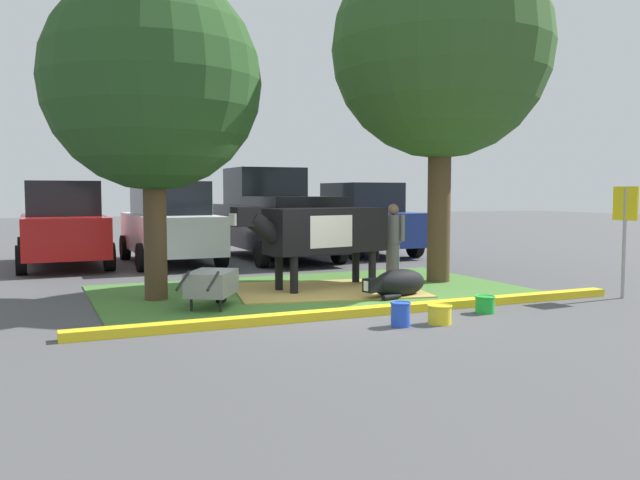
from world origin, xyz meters
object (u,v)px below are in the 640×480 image
object	(u,v)px
shade_tree_left	(152,83)
sedan_blue	(361,220)
wheelbarrow	(212,284)
bucket_blue	(400,314)
sedan_red	(63,225)
bucket_green	(485,304)
person_handler	(393,241)
pickup_truck_black	(275,217)
calf_lying	(398,284)
shade_tree_right	(441,49)
parking_sign	(625,220)
hatchback_white	(170,224)
bucket_yellow	(440,314)
cow_holstein	(322,231)

from	to	relation	value
shade_tree_left	sedan_blue	xyz separation A→B (m)	(6.76, 5.76, -2.52)
wheelbarrow	bucket_blue	distance (m)	2.99
sedan_red	sedan_blue	size ratio (longest dim) A/B	1.00
bucket_green	person_handler	bearing A→B (deg)	83.40
pickup_truck_black	calf_lying	bearing A→B (deg)	-92.80
shade_tree_left	sedan_blue	world-z (taller)	shade_tree_left
shade_tree_right	person_handler	distance (m)	3.78
parking_sign	hatchback_white	world-z (taller)	hatchback_white
person_handler	bucket_green	size ratio (longest dim) A/B	5.12
calf_lying	parking_sign	distance (m)	3.90
wheelbarrow	bucket_yellow	xyz separation A→B (m)	(2.50, -2.35, -0.25)
person_handler	bucket_green	bearing A→B (deg)	-96.60
sedan_red	pickup_truck_black	bearing A→B (deg)	-4.06
parking_sign	hatchback_white	distance (m)	10.24
shade_tree_right	bucket_blue	xyz separation A→B (m)	(-2.87, -3.36, -4.32)
cow_holstein	pickup_truck_black	bearing A→B (deg)	78.34
parking_sign	pickup_truck_black	distance (m)	9.00
cow_holstein	parking_sign	bearing A→B (deg)	-33.84
person_handler	sedan_blue	distance (m)	5.92
bucket_green	pickup_truck_black	size ratio (longest dim) A/B	0.06
calf_lying	sedan_blue	xyz separation A→B (m)	(3.01, 7.11, 0.75)
cow_holstein	sedan_blue	world-z (taller)	sedan_blue
parking_sign	bucket_blue	distance (m)	4.75
bucket_blue	bucket_green	xyz separation A→B (m)	(1.63, 0.33, -0.04)
bucket_blue	bucket_yellow	bearing A→B (deg)	-7.33
person_handler	wheelbarrow	bearing A→B (deg)	-160.79
person_handler	sedan_red	bearing A→B (deg)	135.27
shade_tree_right	sedan_red	world-z (taller)	shade_tree_right
person_handler	parking_sign	world-z (taller)	parking_sign
cow_holstein	bucket_blue	bearing A→B (deg)	-96.07
shade_tree_left	bucket_blue	distance (m)	5.41
shade_tree_right	wheelbarrow	world-z (taller)	shade_tree_right
bucket_green	sedan_red	size ratio (longest dim) A/B	0.07
shade_tree_right	bucket_blue	bearing A→B (deg)	-130.47
calf_lying	person_handler	size ratio (longest dim) A/B	0.87
shade_tree_right	cow_holstein	xyz separation A→B (m)	(-2.52, -0.04, -3.43)
cow_holstein	pickup_truck_black	size ratio (longest dim) A/B	0.57
hatchback_white	wheelbarrow	bearing A→B (deg)	-95.75
shade_tree_right	sedan_blue	size ratio (longest dim) A/B	1.50
calf_lying	wheelbarrow	size ratio (longest dim) A/B	0.88
shade_tree_right	hatchback_white	world-z (taller)	shade_tree_right
cow_holstein	pickup_truck_black	xyz separation A→B (m)	(1.16, 5.62, 0.05)
cow_holstein	bucket_green	distance (m)	3.39
person_handler	parking_sign	xyz separation A→B (m)	(2.57, -3.16, 0.49)
parking_sign	bucket_blue	size ratio (longest dim) A/B	5.72
shade_tree_left	cow_holstein	world-z (taller)	shade_tree_left
bucket_yellow	sedan_red	size ratio (longest dim) A/B	0.08
bucket_yellow	sedan_red	xyz separation A→B (m)	(-4.28, 9.39, 0.85)
shade_tree_right	bucket_yellow	distance (m)	6.01
bucket_blue	shade_tree_right	bearing A→B (deg)	49.53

